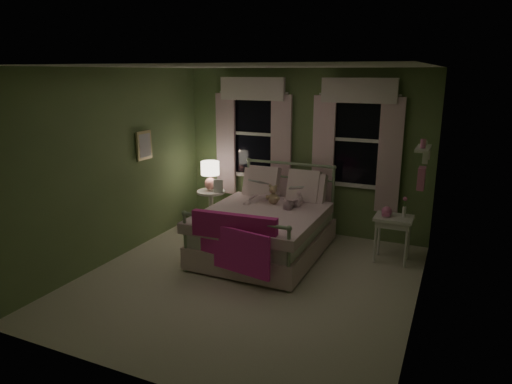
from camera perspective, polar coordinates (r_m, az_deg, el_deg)
The scene contains 18 objects.
room_shell at distance 5.42m, azimuth -1.13°, elevation 1.53°, with size 4.20×4.20×4.20m.
bed at distance 6.52m, azimuth 1.26°, elevation -4.51°, with size 1.58×2.04×1.18m.
pink_throw at distance 5.57m, azimuth -2.88°, elevation -5.51°, with size 1.10×0.28×0.71m.
child_left at distance 6.84m, azimuth 0.51°, elevation 1.48°, with size 0.29×0.19×0.79m, color #F7D1DD.
child_right at distance 6.65m, azimuth 4.93°, elevation 0.82°, with size 0.36×0.28×0.74m, color #F7D1DD.
book_left at distance 6.62m, azimuth -0.36°, elevation 0.99°, with size 0.20×0.27×0.03m, color beige.
book_right at distance 6.42m, azimuth 4.19°, elevation 0.13°, with size 0.20×0.27×0.02m, color beige.
teddy_bear at distance 6.64m, azimuth 2.17°, elevation -0.50°, with size 0.22×0.17×0.30m.
nightstand_left at distance 7.58m, azimuth -5.64°, elevation -1.53°, with size 0.46×0.46×0.65m.
table_lamp at distance 7.45m, azimuth -5.74°, elevation 2.42°, with size 0.30×0.30×0.47m.
book_nightstand at distance 7.40m, azimuth -5.32°, elevation -0.00°, with size 0.16×0.22×0.02m, color beige.
nightstand_right at distance 6.46m, azimuth 16.80°, elevation -3.80°, with size 0.50×0.40×0.64m.
pink_toy at distance 6.42m, azimuth 16.02°, elevation -2.38°, with size 0.14×0.19×0.14m.
bud_vase at distance 6.43m, azimuth 18.08°, elevation -1.77°, with size 0.06×0.06×0.28m.
window_left at distance 7.53m, azimuth -0.37°, elevation 7.79°, with size 1.34×0.13×1.96m.
window_right at distance 7.00m, azimuth 12.48°, elevation 6.90°, with size 1.34×0.13×1.96m.
wall_shelf at distance 5.57m, azimuth 20.11°, elevation 3.35°, with size 0.15×0.50×0.60m.
framed_picture at distance 6.90m, azimuth -13.79°, elevation 5.68°, with size 0.03×0.32×0.42m.
Camera 1 is at (2.26, -4.76, 2.55)m, focal length 32.00 mm.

